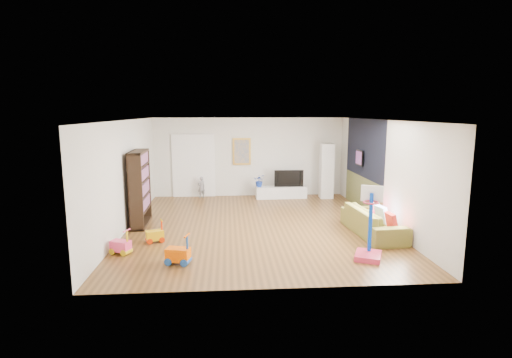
{
  "coord_description": "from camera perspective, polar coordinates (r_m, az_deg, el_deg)",
  "views": [
    {
      "loc": [
        -0.75,
        -9.94,
        2.91
      ],
      "look_at": [
        0.0,
        0.4,
        1.15
      ],
      "focal_mm": 28.0,
      "sensor_mm": 36.0,
      "label": 1
    }
  ],
  "objects": [
    {
      "name": "doorway",
      "position": [
        13.82,
        -8.89,
        1.79
      ],
      "size": [
        1.45,
        0.06,
        2.1
      ],
      "primitive_type": "cube",
      "color": "white",
      "rests_on": "ground"
    },
    {
      "name": "ceiling",
      "position": [
        9.97,
        0.17,
        8.43
      ],
      "size": [
        6.5,
        7.5,
        0.0
      ],
      "primitive_type": "cube",
      "color": "white",
      "rests_on": "ground"
    },
    {
      "name": "tv",
      "position": [
        13.55,
        4.66,
        0.15
      ],
      "size": [
        0.98,
        0.15,
        0.57
      ],
      "primitive_type": "imported",
      "rotation": [
        0.0,
        0.0,
        -0.02
      ],
      "color": "black",
      "rests_on": "media_console"
    },
    {
      "name": "wall_back",
      "position": [
        13.79,
        -1.01,
        3.15
      ],
      "size": [
        6.5,
        0.0,
        2.7
      ],
      "primitive_type": "cube",
      "color": "silver",
      "rests_on": "ground"
    },
    {
      "name": "navy_accent",
      "position": [
        12.06,
        15.2,
        4.26
      ],
      "size": [
        0.01,
        3.2,
        1.7
      ],
      "primitive_type": "cube",
      "color": "black",
      "rests_on": "wall_right"
    },
    {
      "name": "pillow_left",
      "position": [
        9.44,
        18.77,
        -5.71
      ],
      "size": [
        0.13,
        0.37,
        0.36
      ],
      "primitive_type": "cube",
      "rotation": [
        0.0,
        0.0,
        0.1
      ],
      "color": "#AA211C",
      "rests_on": "sofa"
    },
    {
      "name": "ride_on_yellow",
      "position": [
        9.31,
        -14.28,
        -7.27
      ],
      "size": [
        0.44,
        0.35,
        0.5
      ],
      "primitive_type": "cube",
      "rotation": [
        0.0,
        0.0,
        0.37
      ],
      "color": "#DEAB08",
      "rests_on": "ground"
    },
    {
      "name": "floor",
      "position": [
        10.38,
        0.16,
        -6.64
      ],
      "size": [
        6.5,
        7.5,
        0.0
      ],
      "primitive_type": "cube",
      "color": "brown",
      "rests_on": "ground"
    },
    {
      "name": "wall_right",
      "position": [
        10.82,
        17.59,
        0.9
      ],
      "size": [
        0.0,
        7.5,
        2.7
      ],
      "primitive_type": "cube",
      "color": "silver",
      "rests_on": "ground"
    },
    {
      "name": "vase_plant",
      "position": [
        13.4,
        0.51,
        -0.23
      ],
      "size": [
        0.43,
        0.39,
        0.42
      ],
      "primitive_type": "imported",
      "rotation": [
        0.0,
        0.0,
        -0.17
      ],
      "color": "#14329A",
      "rests_on": "media_console"
    },
    {
      "name": "painting_back",
      "position": [
        13.72,
        -2.05,
        3.95
      ],
      "size": [
        0.62,
        0.06,
        0.92
      ],
      "primitive_type": "cube",
      "color": "gold",
      "rests_on": "wall_back"
    },
    {
      "name": "pillow_center",
      "position": [
        9.99,
        17.5,
        -4.81
      ],
      "size": [
        0.19,
        0.42,
        0.41
      ],
      "primitive_type": "cube",
      "rotation": [
        0.0,
        0.0,
        0.2
      ],
      "color": "white",
      "rests_on": "sofa"
    },
    {
      "name": "media_console",
      "position": [
        13.57,
        3.6,
        -1.9
      ],
      "size": [
        1.73,
        0.51,
        0.4
      ],
      "primitive_type": "cube",
      "rotation": [
        0.0,
        0.0,
        0.05
      ],
      "color": "silver",
      "rests_on": "ground"
    },
    {
      "name": "ride_on_pink",
      "position": [
        8.78,
        -18.81,
        -8.45
      ],
      "size": [
        0.46,
        0.38,
        0.53
      ],
      "primitive_type": "cube",
      "rotation": [
        0.0,
        0.0,
        -0.4
      ],
      "color": "#F53E70",
      "rests_on": "ground"
    },
    {
      "name": "pillow_right",
      "position": [
        10.55,
        16.31,
        -3.99
      ],
      "size": [
        0.19,
        0.39,
        0.38
      ],
      "primitive_type": "cube",
      "rotation": [
        0.0,
        0.0,
        -0.26
      ],
      "color": "#C31F3E",
      "rests_on": "sofa"
    },
    {
      "name": "tall_cabinet",
      "position": [
        13.67,
        10.05,
        1.13
      ],
      "size": [
        0.45,
        0.45,
        1.84
      ],
      "primitive_type": "cube",
      "rotation": [
        0.0,
        0.0,
        -0.04
      ],
      "color": "silver",
      "rests_on": "ground"
    },
    {
      "name": "wall_left",
      "position": [
        10.36,
        -18.06,
        0.5
      ],
      "size": [
        0.0,
        7.5,
        2.7
      ],
      "primitive_type": "cube",
      "color": "silver",
      "rests_on": "ground"
    },
    {
      "name": "wall_front",
      "position": [
        6.42,
        2.7,
        -4.43
      ],
      "size": [
        6.5,
        0.0,
        2.7
      ],
      "primitive_type": "cube",
      "color": "silver",
      "rests_on": "ground"
    },
    {
      "name": "sofa",
      "position": [
        9.98,
        16.37,
        -5.85
      ],
      "size": [
        0.99,
        2.2,
        0.63
      ],
      "primitive_type": "imported",
      "rotation": [
        0.0,
        0.0,
        1.64
      ],
      "color": "olive",
      "rests_on": "ground"
    },
    {
      "name": "bookshelf",
      "position": [
        10.68,
        -16.27,
        -1.26
      ],
      "size": [
        0.39,
        1.33,
        1.93
      ],
      "primitive_type": "cube",
      "rotation": [
        0.0,
        0.0,
        0.04
      ],
      "color": "black",
      "rests_on": "ground"
    },
    {
      "name": "artwork_right",
      "position": [
        12.26,
        14.54,
        2.96
      ],
      "size": [
        0.04,
        0.56,
        0.46
      ],
      "primitive_type": "cube",
      "color": "#7F3F8C",
      "rests_on": "wall_right"
    },
    {
      "name": "child",
      "position": [
        13.68,
        -7.81,
        -1.17
      ],
      "size": [
        0.32,
        0.3,
        0.73
      ],
      "primitive_type": "imported",
      "rotation": [
        0.0,
        0.0,
        3.76
      ],
      "color": "slate",
      "rests_on": "ground"
    },
    {
      "name": "ride_on_orange",
      "position": [
        7.92,
        -11.1,
        -9.81
      ],
      "size": [
        0.5,
        0.38,
        0.59
      ],
      "primitive_type": "cube",
      "rotation": [
        0.0,
        0.0,
        -0.25
      ],
      "color": "#FF6000",
      "rests_on": "ground"
    },
    {
      "name": "olive_wainscot",
      "position": [
        12.26,
        14.92,
        -2.03
      ],
      "size": [
        0.01,
        3.2,
        1.0
      ],
      "primitive_type": "cube",
      "color": "brown",
      "rests_on": "wall_right"
    },
    {
      "name": "basketball_hoop",
      "position": [
        8.23,
        15.94,
        -6.11
      ],
      "size": [
        0.71,
        0.76,
        1.46
      ],
      "primitive_type": "cube",
      "rotation": [
        0.0,
        0.0,
        -0.43
      ],
      "color": "#BB2A49",
      "rests_on": "ground"
    }
  ]
}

